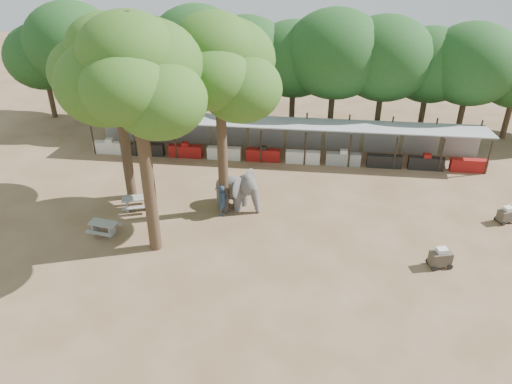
# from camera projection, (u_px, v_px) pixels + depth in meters

# --- Properties ---
(ground) EXTENTS (100.00, 100.00, 0.00)m
(ground) POSITION_uv_depth(u_px,v_px,m) (265.00, 280.00, 24.18)
(ground) COLOR brown
(ground) RESTS_ON ground
(vendor_stalls) EXTENTS (28.00, 2.99, 2.80)m
(vendor_stalls) POSITION_uv_depth(u_px,v_px,m) (284.00, 141.00, 35.50)
(vendor_stalls) COLOR #94959B
(vendor_stalls) RESTS_ON ground
(yard_tree_left) EXTENTS (7.10, 6.90, 11.02)m
(yard_tree_left) POSITION_uv_depth(u_px,v_px,m) (112.00, 65.00, 27.16)
(yard_tree_left) COLOR #332316
(yard_tree_left) RESTS_ON ground
(yard_tree_center) EXTENTS (7.10, 6.90, 12.04)m
(yard_tree_center) POSITION_uv_depth(u_px,v_px,m) (134.00, 76.00, 22.06)
(yard_tree_center) COLOR #332316
(yard_tree_center) RESTS_ON ground
(yard_tree_back) EXTENTS (7.10, 6.90, 11.36)m
(yard_tree_back) POSITION_uv_depth(u_px,v_px,m) (217.00, 68.00, 25.54)
(yard_tree_back) COLOR #332316
(yard_tree_back) RESTS_ON ground
(backdrop_trees) EXTENTS (46.46, 5.95, 8.33)m
(backdrop_trees) POSITION_uv_depth(u_px,v_px,m) (290.00, 61.00, 37.77)
(backdrop_trees) COLOR #332316
(backdrop_trees) RESTS_ON ground
(elephant) EXTENTS (3.15, 2.51, 2.36)m
(elephant) POSITION_uv_depth(u_px,v_px,m) (237.00, 189.00, 29.53)
(elephant) COLOR #464444
(elephant) RESTS_ON ground
(handler) EXTENTS (0.74, 0.83, 1.91)m
(handler) POSITION_uv_depth(u_px,v_px,m) (223.00, 200.00, 28.82)
(handler) COLOR #26384C
(handler) RESTS_ON ground
(picnic_table_near) EXTENTS (1.71, 1.58, 0.75)m
(picnic_table_near) POSITION_uv_depth(u_px,v_px,m) (103.00, 227.00, 27.31)
(picnic_table_near) COLOR gray
(picnic_table_near) RESTS_ON ground
(picnic_table_far) EXTENTS (1.97, 1.86, 0.80)m
(picnic_table_far) POSITION_uv_depth(u_px,v_px,m) (136.00, 202.00, 29.55)
(picnic_table_far) COLOR gray
(picnic_table_far) RESTS_ON ground
(cart_front) EXTENTS (1.28, 1.01, 1.10)m
(cart_front) POSITION_uv_depth(u_px,v_px,m) (440.00, 258.00, 24.83)
(cart_front) COLOR #393126
(cart_front) RESTS_ON ground
(cart_back) EXTENTS (1.20, 1.03, 0.99)m
(cart_back) POSITION_uv_depth(u_px,v_px,m) (506.00, 215.00, 28.37)
(cart_back) COLOR #393126
(cart_back) RESTS_ON ground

